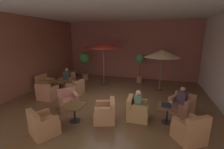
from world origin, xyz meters
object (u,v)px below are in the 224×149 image
potted_tree_mid_left (84,61)px  patron_blue_shirt (67,75)px  armchair_mid_center_north (46,84)px  patron_with_friend (182,96)px  armchair_front_right_north (106,113)px  open_laptop (166,106)px  armchair_front_left_south (190,131)px  armchair_mid_center_east (47,93)px  cafe_table_mid_center (60,83)px  potted_tree_left_corner (140,64)px  armchair_front_right_south (43,125)px  cafe_table_front_left (168,110)px  patio_umbrella_tall_red (162,54)px  armchair_front_left_east (137,111)px  armchair_mid_center_west (68,81)px  cafe_table_front_right (74,109)px  patron_by_window (138,100)px  armchair_front_right_east (68,102)px  armchair_front_left_north (181,106)px  iced_drink_cup (171,103)px  patio_umbrella_center_beige (103,45)px  armchair_mid_center_south (76,89)px

potted_tree_mid_left → patron_blue_shirt: bearing=-99.2°
armchair_mid_center_north → patron_with_friend: (6.99, -0.74, 0.39)m
armchair_front_right_north → open_laptop: 2.11m
armchair_front_left_south → armchair_mid_center_east: size_ratio=1.21×
armchair_front_left_south → cafe_table_mid_center: bearing=158.0°
armchair_front_left_south → potted_tree_left_corner: size_ratio=0.54×
armchair_front_right_south → armchair_front_right_north: bearing=39.7°
cafe_table_front_left → potted_tree_left_corner: size_ratio=0.40×
patio_umbrella_tall_red → patron_blue_shirt: size_ratio=3.28×
cafe_table_mid_center → armchair_front_left_south: bearing=-22.0°
patio_umbrella_tall_red → open_laptop: bearing=-86.7°
patron_with_friend → armchair_front_right_south: bearing=-147.5°
patio_umbrella_tall_red → open_laptop: 3.90m
armchair_front_left_south → armchair_front_left_east: bearing=152.9°
cafe_table_mid_center → armchair_mid_center_west: bearing=98.4°
open_laptop → cafe_table_mid_center: bearing=162.7°
cafe_table_front_right → cafe_table_mid_center: same height
armchair_mid_center_east → patron_by_window: patron_by_window is taller
armchair_front_right_east → patron_blue_shirt: size_ratio=1.52×
armchair_mid_center_east → armchair_mid_center_west: 1.98m
armchair_front_left_north → cafe_table_mid_center: armchair_front_left_north is taller
armchair_front_right_north → iced_drink_cup: size_ratio=8.52×
iced_drink_cup → cafe_table_mid_center: bearing=165.9°
cafe_table_front_left → armchair_mid_center_west: size_ratio=0.83×
patron_blue_shirt → armchair_mid_center_west: bearing=98.4°
armchair_front_right_east → patio_umbrella_tall_red: patio_umbrella_tall_red is taller
armchair_front_left_north → potted_tree_left_corner: 4.42m
armchair_front_left_north → patron_by_window: 1.90m
cafe_table_front_left → armchair_mid_center_west: 6.14m
patio_umbrella_center_beige → patron_with_friend: bearing=-32.2°
armchair_front_right_north → potted_tree_left_corner: bearing=84.0°
armchair_front_right_east → armchair_mid_center_north: (-2.52, 1.68, 0.02)m
cafe_table_mid_center → patron_with_friend: patron_with_friend is taller
armchair_mid_center_south → patron_by_window: 3.79m
patron_by_window → armchair_mid_center_north: bearing=163.0°
patron_with_friend → open_laptop: 1.17m
potted_tree_left_corner → patron_with_friend: 4.37m
cafe_table_mid_center → open_laptop: (5.38, -1.67, 0.19)m
cafe_table_mid_center → patron_by_window: patron_by_window is taller
armchair_front_right_north → armchair_mid_center_south: bearing=139.3°
armchair_front_left_south → cafe_table_front_right: bearing=179.6°
cafe_table_front_right → cafe_table_mid_center: (-2.29, 2.41, 0.01)m
potted_tree_left_corner → potted_tree_mid_left: potted_tree_mid_left is taller
armchair_mid_center_north → open_laptop: size_ratio=2.67×
armchair_front_left_south → iced_drink_cup: bearing=114.8°
patron_with_friend → open_laptop: patron_with_friend is taller
cafe_table_front_right → armchair_front_right_east: size_ratio=0.68×
armchair_front_left_north → armchair_mid_center_north: (-7.01, 0.71, 0.02)m
cafe_table_front_left → potted_tree_mid_left: potted_tree_mid_left is taller
patio_umbrella_tall_red → patron_blue_shirt: 5.57m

